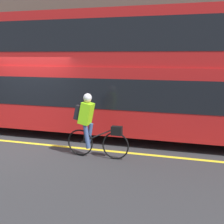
% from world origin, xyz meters
% --- Properties ---
extents(ground_plane, '(80.00, 80.00, 0.00)m').
position_xyz_m(ground_plane, '(0.00, 0.00, 0.00)').
color(ground_plane, '#2D2D30').
extents(road_center_line, '(50.00, 0.14, 0.01)m').
position_xyz_m(road_center_line, '(0.00, -0.04, 0.00)').
color(road_center_line, yellow).
rests_on(road_center_line, ground_plane).
extents(sidewalk_curb, '(60.00, 1.88, 0.13)m').
position_xyz_m(sidewalk_curb, '(0.00, 5.57, 0.07)').
color(sidewalk_curb, gray).
rests_on(sidewalk_curb, ground_plane).
extents(building_facade, '(60.00, 0.30, 8.14)m').
position_xyz_m(building_facade, '(0.00, 6.66, 4.07)').
color(building_facade, brown).
rests_on(building_facade, ground_plane).
extents(bus, '(10.53, 2.42, 3.81)m').
position_xyz_m(bus, '(2.63, 1.58, 2.11)').
color(bus, black).
rests_on(bus, ground_plane).
extents(cyclist_on_bike, '(1.64, 0.32, 1.63)m').
position_xyz_m(cyclist_on_bike, '(2.27, -0.61, 0.88)').
color(cyclist_on_bike, black).
rests_on(cyclist_on_bike, ground_plane).
extents(trash_bin, '(0.59, 0.59, 1.01)m').
position_xyz_m(trash_bin, '(-0.14, 5.47, 0.64)').
color(trash_bin, '#194C23').
rests_on(trash_bin, sidewalk_curb).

